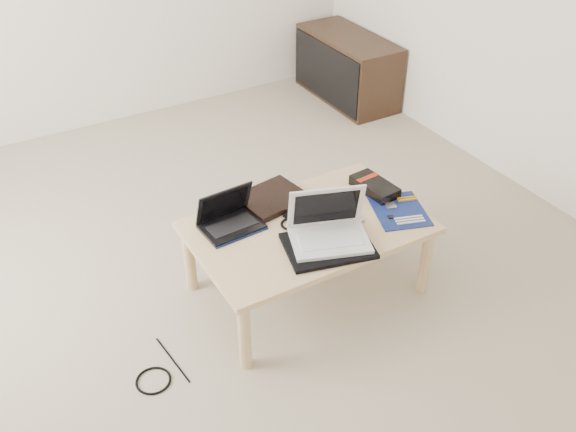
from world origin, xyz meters
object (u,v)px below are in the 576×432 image
white_laptop (329,229)px  netbook (229,219)px  gpu_box (375,187)px  media_cabinet (347,68)px  coffee_table (308,233)px

white_laptop → netbook: bearing=135.4°
gpu_box → netbook: bearing=172.6°
netbook → gpu_box: 0.78m
media_cabinet → white_laptop: bearing=-126.7°
coffee_table → netbook: 0.38m
white_laptop → media_cabinet: bearing=53.3°
white_laptop → gpu_box: (0.43, 0.23, -0.04)m
white_laptop → gpu_box: size_ratio=1.53×
coffee_table → netbook: netbook is taller
coffee_table → white_laptop: (0.01, -0.15, 0.12)m
media_cabinet → netbook: netbook is taller
netbook → gpu_box: size_ratio=1.09×
media_cabinet → white_laptop: white_laptop is taller
netbook → coffee_table: bearing=-28.7°
media_cabinet → coffee_table: bearing=-129.2°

